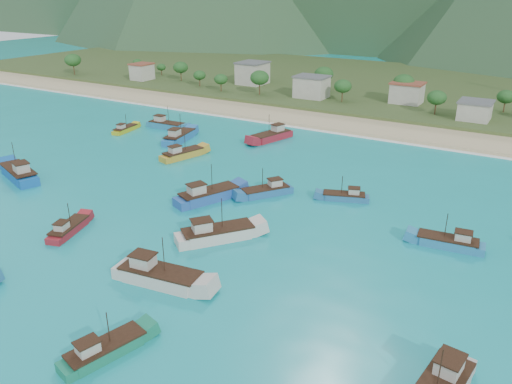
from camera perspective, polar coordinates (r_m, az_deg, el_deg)
The scene contains 20 objects.
ground at distance 71.16m, azimuth -6.09°, elevation -7.32°, with size 600.00×600.00×0.00m, color #0D9299.
beach at distance 138.03m, azimuth 13.83°, elevation 7.03°, with size 400.00×18.00×1.20m, color beige.
land at distance 195.94m, azimuth 19.37°, elevation 10.86°, with size 400.00×110.00×2.40m, color #385123.
surf_line at distance 129.27m, azimuth 12.54°, elevation 6.11°, with size 400.00×2.50×0.08m, color white.
village at distance 156.40m, azimuth 23.71°, elevation 9.41°, with size 217.86×24.56×7.53m.
vegetation at distance 163.01m, azimuth 11.97°, elevation 11.39°, with size 277.15×26.45×8.73m.
boat_1 at distance 123.92m, azimuth 1.79°, elevation 6.36°, with size 6.54×12.29×6.97m.
boat_5 at distance 90.57m, azimuth 1.17°, elevation 0.03°, with size 7.88×9.53×5.70m.
boat_6 at distance 82.19m, azimuth -20.61°, elevation -4.04°, with size 4.93×8.89×5.04m.
boat_9 at distance 65.67m, azimuth -11.01°, elevation -9.48°, with size 12.45×5.18×7.13m.
boat_14 at distance 78.08m, azimuth 21.17°, elevation -5.46°, with size 9.75×3.81×5.62m.
boat_15 at distance 136.42m, azimuth -10.22°, elevation 7.49°, with size 11.12×3.65×6.51m.
boat_16 at distance 108.79m, azimuth -25.45°, elevation 1.88°, with size 13.46×7.78×7.63m.
boat_17 at distance 55.82m, azimuth -16.91°, elevation -17.00°, with size 5.01×9.51×5.39m.
boat_19 at distance 135.72m, azimuth -14.72°, elevation 6.90°, with size 3.43×8.48×4.87m.
boat_21 at distance 124.48m, azimuth -8.75°, elevation 6.18°, with size 5.58×12.23×6.97m.
boat_22 at distance 74.94m, azimuth -4.53°, elevation -4.86°, with size 10.13×11.55×7.04m.
boat_23 at distance 89.96m, azimuth 10.12°, elevation -0.60°, with size 8.57×5.16×4.87m.
boat_25 at distance 88.52m, azimuth -5.53°, elevation -0.45°, with size 8.03×12.39×7.07m.
boat_26 at distance 111.82m, azimuth -8.39°, elevation 4.25°, with size 5.81×10.82×6.13m.
Camera 1 is at (37.71, -49.04, 35.17)m, focal length 35.00 mm.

